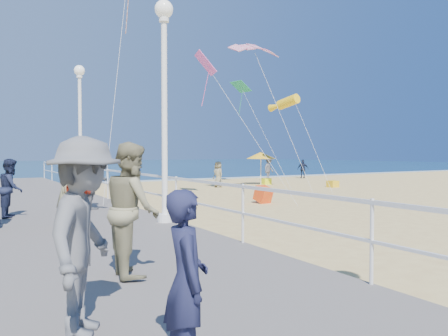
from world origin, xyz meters
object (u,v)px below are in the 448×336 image
spectator_1 (132,209)px  spectator_5 (90,181)px  spectator_7 (11,188)px  beach_chair_left (266,181)px  spectator_0 (186,281)px  beach_chair_right (333,184)px  woman_holding_toddler (132,180)px  spectator_3 (78,190)px  toddler_held (136,168)px  spectator_6 (66,191)px  beach_walker_a (269,168)px  lamp_post_mid (164,87)px  lamp_post_far (80,115)px  spectator_2 (84,235)px  beach_umbrella (261,155)px  box_kite (263,196)px  beach_walker_b (303,169)px  beach_walker_c (218,174)px

spectator_1 → spectator_5: (1.22, 7.48, -0.07)m
spectator_7 → beach_chair_left: spectator_7 is taller
spectator_0 → spectator_5: bearing=5.7°
spectator_0 → spectator_5: 10.43m
spectator_0 → beach_chair_right: 23.97m
woman_holding_toddler → beach_chair_left: size_ratio=3.33×
spectator_0 → spectator_3: bearing=9.8°
toddler_held → spectator_6: spectator_6 is taller
beach_walker_a → toddler_held: bearing=-163.4°
lamp_post_mid → lamp_post_far: (0.00, 9.00, 0.00)m
spectator_2 → beach_umbrella: size_ratio=0.86×
lamp_post_far → spectator_1: 13.40m
beach_chair_left → box_kite: bearing=-126.7°
box_kite → beach_chair_right: 9.70m
beach_umbrella → beach_walker_a: bearing=46.4°
beach_walker_b → beach_chair_right: size_ratio=2.79×
spectator_0 → spectator_6: bearing=11.2°
spectator_3 → box_kite: spectator_3 is taller
toddler_held → spectator_0: (-2.75, -9.05, -0.53)m
beach_walker_b → beach_umbrella: size_ratio=0.72×
spectator_1 → spectator_5: bearing=-2.7°
beach_walker_c → beach_umbrella: size_ratio=0.73×
beach_umbrella → beach_walker_c: bearing=-173.9°
beach_chair_right → beach_walker_b: bearing=60.1°
spectator_2 → spectator_7: 8.44m
beach_walker_a → beach_chair_right: (-0.40, -6.98, -0.71)m
lamp_post_mid → spectator_6: size_ratio=3.27×
spectator_2 → beach_walker_c: bearing=-3.8°
lamp_post_mid → spectator_1: (-2.18, -4.01, -2.35)m
box_kite → spectator_2: bearing=-141.2°
spectator_3 → spectator_6: (-0.10, 0.77, -0.06)m
spectator_2 → spectator_6: 6.37m
woman_holding_toddler → beach_walker_a: size_ratio=1.00×
beach_walker_b → beach_umbrella: 8.35m
lamp_post_far → beach_chair_left: (12.82, 4.43, -3.46)m
box_kite → woman_holding_toddler: bearing=-166.0°
spectator_0 → beach_chair_left: bearing=-22.2°
lamp_post_far → beach_chair_right: 15.29m
woman_holding_toddler → spectator_5: 1.62m
lamp_post_mid → beach_walker_b: 26.34m
lamp_post_mid → spectator_0: size_ratio=3.79×
toddler_held → beach_walker_a: (15.24, 14.20, -0.72)m
spectator_7 → beach_chair_left: size_ratio=2.77×
spectator_0 → beach_walker_c: bearing=-15.2°
lamp_post_mid → beach_chair_right: lamp_post_mid is taller
beach_walker_b → beach_chair_right: (-4.61, -8.02, -0.57)m
toddler_held → beach_chair_left: (12.77, 11.20, -1.43)m
toddler_held → beach_walker_b: (19.44, 15.24, -0.86)m
woman_holding_toddler → spectator_3: size_ratio=1.05×
lamp_post_mid → beach_walker_c: bearing=55.4°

